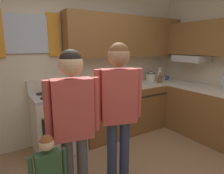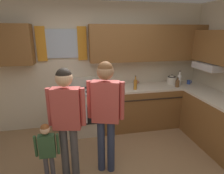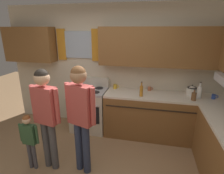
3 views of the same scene
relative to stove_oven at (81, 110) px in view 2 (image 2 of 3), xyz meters
The scene contains 13 objects.
back_wall_unit 1.17m from the stove_oven, 30.26° to the left, with size 4.60×0.42×2.60m.
kitchen_counter_run 1.88m from the stove_oven, 10.96° to the right, with size 2.30×1.94×0.90m.
stove_oven is the anchor object (origin of this frame).
bottle_squat_brown 2.08m from the stove_oven, ahead, with size 0.08×0.08×0.21m.
bottle_milk_white 2.20m from the stove_oven, ahead, with size 0.08×0.08×0.31m.
bottle_oil_amber 1.23m from the stove_oven, ahead, with size 0.06×0.06×0.29m.
mug_mustard_yellow 0.73m from the stove_oven, 20.49° to the left, with size 0.12×0.08×0.09m.
mug_cobalt_blue 2.43m from the stove_oven, ahead, with size 0.11×0.07×0.08m.
cup_terracotta 1.34m from the stove_oven, ahead, with size 0.11×0.07×0.08m.
stovetop_kettle 2.10m from the stove_oven, ahead, with size 0.27×0.20×0.21m.
adult_holding_child 1.39m from the stove_oven, 99.56° to the right, with size 0.49×0.22×1.60m.
adult_in_plaid 1.39m from the stove_oven, 75.91° to the right, with size 0.49×0.27×1.66m.
small_child 1.45m from the stove_oven, 109.60° to the right, with size 0.31×0.12×0.92m.
Camera 2 is at (-0.46, -1.99, 2.03)m, focal length 29.56 mm.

